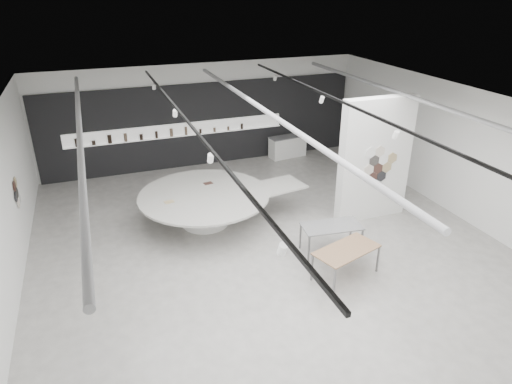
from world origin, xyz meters
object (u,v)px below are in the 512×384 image
object	(u,v)px
sample_table_stone	(332,228)
kitchen_counter	(287,146)
partition_column	(375,160)
display_island	(207,204)
sample_table_wood	(347,251)

from	to	relation	value
sample_table_stone	kitchen_counter	bearing A→B (deg)	75.13
partition_column	sample_table_stone	bearing A→B (deg)	-146.27
display_island	sample_table_stone	bearing A→B (deg)	-54.96
sample_table_wood	sample_table_stone	bearing A→B (deg)	79.74
partition_column	kitchen_counter	world-z (taller)	partition_column
partition_column	sample_table_wood	bearing A→B (deg)	-132.62
sample_table_stone	display_island	bearing A→B (deg)	134.70
display_island	kitchen_counter	size ratio (longest dim) A/B	3.34
display_island	sample_table_stone	world-z (taller)	display_island
kitchen_counter	display_island	bearing A→B (deg)	-143.43
sample_table_wood	sample_table_stone	size ratio (longest dim) A/B	1.10
sample_table_wood	sample_table_stone	xyz separation A→B (m)	(0.20, 1.08, 0.02)
sample_table_wood	kitchen_counter	world-z (taller)	kitchen_counter
partition_column	kitchen_counter	distance (m)	5.71
display_island	sample_table_stone	xyz separation A→B (m)	(2.59, -2.62, 0.09)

